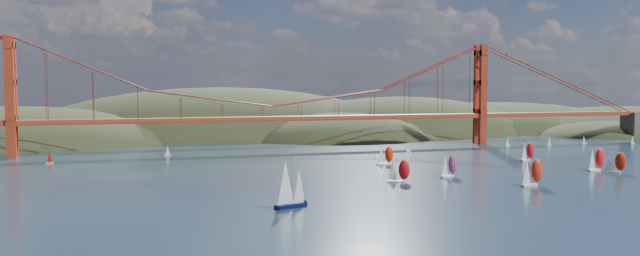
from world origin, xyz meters
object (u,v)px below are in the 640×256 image
at_px(racer_3, 527,151).
at_px(racer_5, 385,155).
at_px(racer_1, 532,172).
at_px(racer_0, 398,170).
at_px(racer_4, 596,159).
at_px(sloop_navy, 290,185).
at_px(racer_rwb, 449,165).
at_px(racer_2, 614,162).

xyz_separation_m(racer_3, racer_5, (-63.35, 6.79, -0.25)).
relative_size(racer_1, racer_3, 1.09).
relative_size(racer_0, racer_4, 0.89).
xyz_separation_m(racer_0, racer_4, (84.03, 4.26, 0.53)).
distance_m(sloop_navy, racer_0, 55.39).
relative_size(racer_3, racer_rwb, 1.01).
height_order(sloop_navy, racer_3, sloop_navy).
bearing_deg(racer_5, racer_3, -16.08).
bearing_deg(racer_rwb, racer_3, 10.03).
xyz_separation_m(sloop_navy, racer_5, (59.41, 76.45, -2.19)).
bearing_deg(racer_0, sloop_navy, -130.50).
distance_m(sloop_navy, racer_4, 134.36).
bearing_deg(racer_1, racer_rwb, 111.58).
bearing_deg(racer_rwb, racer_5, 81.45).
height_order(racer_1, racer_2, racer_1).
relative_size(sloop_navy, racer_0, 1.61).
relative_size(sloop_navy, racer_4, 1.43).
distance_m(sloop_navy, racer_2, 135.34).
bearing_deg(sloop_navy, racer_rwb, 10.31).
bearing_deg(racer_1, racer_4, 16.23).
height_order(racer_2, racer_4, racer_4).
bearing_deg(racer_rwb, sloop_navy, -171.48).
distance_m(racer_3, racer_rwb, 63.95).
bearing_deg(racer_0, racer_1, -12.21).
xyz_separation_m(sloop_navy, racer_2, (132.13, 29.24, -2.02)).
bearing_deg(racer_4, racer_0, 170.29).
bearing_deg(racer_1, racer_0, 141.74).
relative_size(racer_2, racer_5, 1.04).
height_order(sloop_navy, racer_1, sloop_navy).
relative_size(racer_2, racer_3, 0.98).
distance_m(racer_2, racer_5, 86.70).
height_order(racer_1, racer_3, racer_1).
distance_m(racer_5, racer_rwb, 39.99).
xyz_separation_m(racer_1, racer_5, (-24.54, 64.39, -0.66)).
xyz_separation_m(racer_3, racer_4, (6.72, -33.81, 0.38)).
height_order(racer_3, racer_4, racer_4).
distance_m(racer_1, racer_rwb, 30.08).
bearing_deg(racer_5, racer_1, -79.10).
bearing_deg(racer_3, racer_0, -171.51).
bearing_deg(racer_5, sloop_navy, -137.82).
xyz_separation_m(racer_4, racer_5, (-70.07, 40.60, -0.63)).
xyz_separation_m(racer_0, racer_1, (38.50, -19.53, 0.56)).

